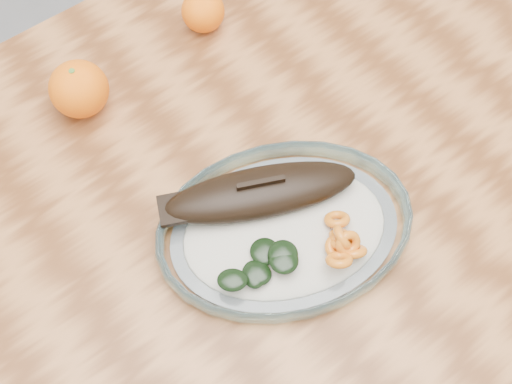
% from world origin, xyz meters
% --- Properties ---
extents(ground, '(3.00, 3.00, 0.00)m').
position_xyz_m(ground, '(0.00, 0.00, 0.00)').
color(ground, slate).
rests_on(ground, ground).
extents(dining_table, '(1.20, 0.80, 0.75)m').
position_xyz_m(dining_table, '(0.00, 0.00, 0.65)').
color(dining_table, '#5F3316').
rests_on(dining_table, ground).
extents(plated_meal, '(0.75, 0.75, 0.08)m').
position_xyz_m(plated_meal, '(0.03, -0.09, 0.77)').
color(plated_meal, white).
rests_on(plated_meal, dining_table).
extents(orange_left, '(0.08, 0.08, 0.08)m').
position_xyz_m(orange_left, '(-0.07, 0.22, 0.79)').
color(orange_left, '#FF4E05').
rests_on(orange_left, dining_table).
extents(orange_right, '(0.06, 0.06, 0.06)m').
position_xyz_m(orange_right, '(0.15, 0.25, 0.78)').
color(orange_right, '#FF4E05').
rests_on(orange_right, dining_table).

